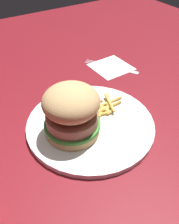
{
  "coord_description": "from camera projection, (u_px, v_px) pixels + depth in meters",
  "views": [
    {
      "loc": [
        -0.31,
        0.21,
        0.37
      ],
      "look_at": [
        0.02,
        0.0,
        0.04
      ],
      "focal_mm": 38.6,
      "sensor_mm": 36.0,
      "label": 1
    }
  ],
  "objects": [
    {
      "name": "napkin",
      "position": [
        111.0,
        67.0,
        0.74
      ],
      "size": [
        0.11,
        0.11,
        0.0
      ],
      "primitive_type": "cube",
      "rotation": [
        0.0,
        0.0,
        0.04
      ],
      "color": "white",
      "rests_on": "ground_plane"
    },
    {
      "name": "ground_plane",
      "position": [
        96.0,
        132.0,
        0.53
      ],
      "size": [
        1.6,
        1.6,
        0.0
      ],
      "primitive_type": "plane",
      "color": "maroon"
    },
    {
      "name": "plate",
      "position": [
        90.0,
        124.0,
        0.54
      ],
      "size": [
        0.28,
        0.28,
        0.01
      ],
      "primitive_type": "cylinder",
      "color": "white",
      "rests_on": "ground_plane"
    },
    {
      "name": "sandwich",
      "position": [
        72.0,
        111.0,
        0.47
      ],
      "size": [
        0.12,
        0.12,
        0.11
      ],
      "color": "tan",
      "rests_on": "plate"
    },
    {
      "name": "fries_pile",
      "position": [
        104.0,
        107.0,
        0.57
      ],
      "size": [
        0.08,
        0.11,
        0.01
      ],
      "color": "#E5B251",
      "rests_on": "plate"
    },
    {
      "name": "fork",
      "position": [
        111.0,
        66.0,
        0.74
      ],
      "size": [
        0.16,
        0.11,
        0.0
      ],
      "color": "silver",
      "rests_on": "napkin"
    }
  ]
}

